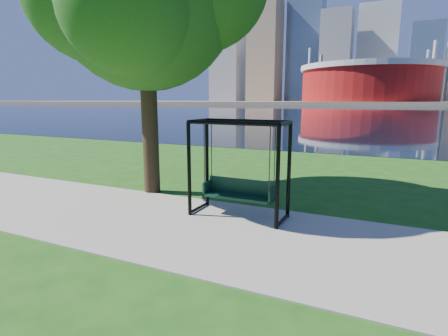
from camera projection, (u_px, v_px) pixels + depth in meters
The scene contains 7 objects.
ground at pixel (233, 225), 7.95m from camera, with size 900.00×900.00×0.00m, color #1E5114.
path at pixel (223, 232), 7.51m from camera, with size 120.00×4.00×0.03m, color #9E937F.
river at pixel (377, 110), 98.72m from camera, with size 900.00×180.00×0.02m, color black.
far_bank at pixel (385, 103), 280.08m from camera, with size 900.00×228.00×2.00m, color #937F60.
stadium at pixel (368, 82), 218.51m from camera, with size 83.00×83.00×32.00m.
skyline at pixel (383, 59), 287.11m from camera, with size 392.00×66.00×96.50m.
swing at pixel (239, 171), 8.34m from camera, with size 2.31×1.02×2.35m.
Camera 1 is at (3.01, -6.94, 2.80)m, focal length 28.00 mm.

